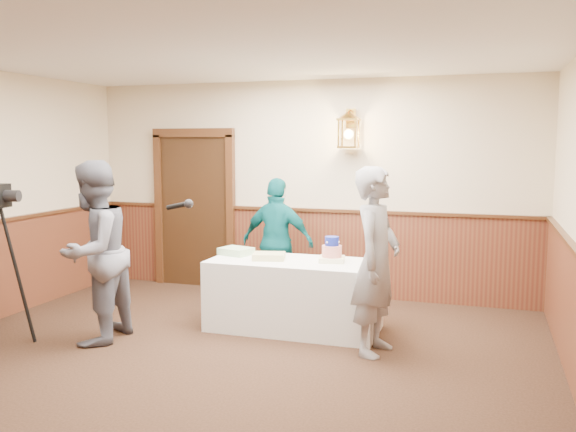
% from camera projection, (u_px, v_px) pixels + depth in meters
% --- Properties ---
extents(ground, '(7.00, 7.00, 0.00)m').
position_uv_depth(ground, '(183.00, 394.00, 4.86)').
color(ground, black).
rests_on(ground, ground).
extents(room_shell, '(6.02, 7.02, 2.81)m').
position_uv_depth(room_shell, '(199.00, 199.00, 5.13)').
color(room_shell, beige).
rests_on(room_shell, ground).
extents(display_table, '(1.80, 0.80, 0.75)m').
position_uv_depth(display_table, '(294.00, 295.00, 6.51)').
color(display_table, white).
rests_on(display_table, ground).
extents(tiered_cake, '(0.30, 0.30, 0.27)m').
position_uv_depth(tiered_cake, '(332.00, 252.00, 6.39)').
color(tiered_cake, '#F6F2C1').
rests_on(tiered_cake, display_table).
extents(sheet_cake_yellow, '(0.39, 0.33, 0.07)m').
position_uv_depth(sheet_cake_yellow, '(269.00, 256.00, 6.52)').
color(sheet_cake_yellow, '#D5D17F').
rests_on(sheet_cake_yellow, display_table).
extents(sheet_cake_green, '(0.40, 0.35, 0.08)m').
position_uv_depth(sheet_cake_green, '(236.00, 251.00, 6.81)').
color(sheet_cake_green, '#8BC58B').
rests_on(sheet_cake_green, display_table).
extents(interviewer, '(1.52, 0.90, 1.82)m').
position_uv_depth(interviewer, '(94.00, 252.00, 6.05)').
color(interviewer, slate).
rests_on(interviewer, ground).
extents(baker, '(0.53, 0.71, 1.78)m').
position_uv_depth(baker, '(376.00, 261.00, 5.72)').
color(baker, gray).
rests_on(baker, ground).
extents(assistant_p, '(0.95, 0.46, 1.57)m').
position_uv_depth(assistant_p, '(278.00, 242.00, 7.45)').
color(assistant_p, '#0B5D62').
rests_on(assistant_p, ground).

